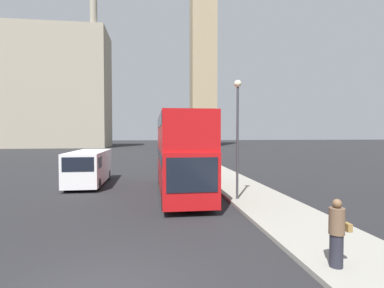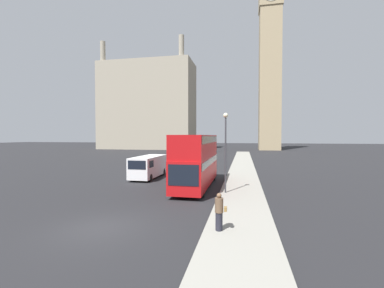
{
  "view_description": "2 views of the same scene",
  "coord_description": "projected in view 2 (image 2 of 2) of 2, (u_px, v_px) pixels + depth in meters",
  "views": [
    {
      "loc": [
        1.2,
        -6.36,
        3.45
      ],
      "look_at": [
        3.66,
        12.28,
        2.79
      ],
      "focal_mm": 28.0,
      "sensor_mm": 36.0,
      "label": 1
    },
    {
      "loc": [
        6.75,
        -11.03,
        4.4
      ],
      "look_at": [
        1.15,
        16.78,
        3.52
      ],
      "focal_mm": 24.0,
      "sensor_mm": 36.0,
      "label": 2
    }
  ],
  "objects": [
    {
      "name": "ground_plane",
      "position": [
        99.0,
        228.0,
        12.28
      ],
      "size": [
        300.0,
        300.0,
        0.0
      ],
      "primitive_type": "plane",
      "color": "black"
    },
    {
      "name": "sidewalk_strip",
      "position": [
        240.0,
        237.0,
        10.97
      ],
      "size": [
        3.26,
        120.0,
        0.15
      ],
      "color": "gray",
      "rests_on": "ground_plane"
    },
    {
      "name": "clock_tower",
      "position": [
        270.0,
        54.0,
        80.25
      ],
      "size": [
        6.97,
        7.14,
        58.99
      ],
      "color": "tan",
      "rests_on": "ground_plane"
    },
    {
      "name": "building_block_distant",
      "position": [
        148.0,
        106.0,
        88.63
      ],
      "size": [
        31.55,
        13.87,
        35.74
      ],
      "color": "#9E937F",
      "rests_on": "ground_plane"
    },
    {
      "name": "red_double_decker_bus",
      "position": [
        197.0,
        158.0,
        22.09
      ],
      "size": [
        2.45,
        10.06,
        4.48
      ],
      "color": "#B71114",
      "rests_on": "ground_plane"
    },
    {
      "name": "white_van",
      "position": [
        148.0,
        166.0,
        26.93
      ],
      "size": [
        2.13,
        6.22,
        2.27
      ],
      "color": "white",
      "rests_on": "ground_plane"
    },
    {
      "name": "pedestrian",
      "position": [
        219.0,
        212.0,
        11.52
      ],
      "size": [
        0.54,
        0.38,
        1.69
      ],
      "color": "#23232D",
      "rests_on": "sidewalk_strip"
    },
    {
      "name": "street_lamp",
      "position": [
        226.0,
        141.0,
        19.15
      ],
      "size": [
        0.36,
        0.36,
        5.97
      ],
      "color": "#38383D",
      "rests_on": "sidewalk_strip"
    }
  ]
}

